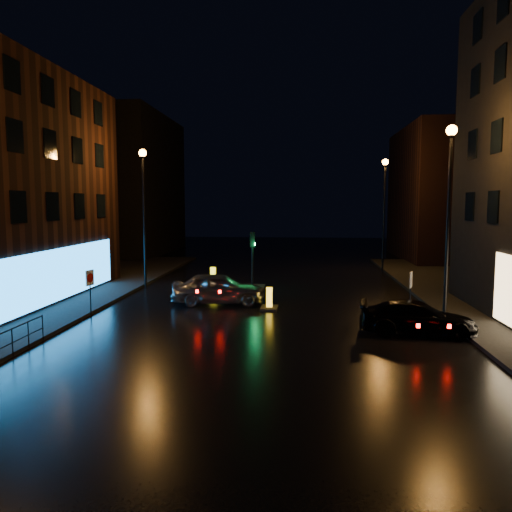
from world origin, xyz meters
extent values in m
plane|color=black|center=(0.00, 0.00, 0.00)|extent=(120.00, 120.00, 0.00)
cube|color=black|center=(-16.00, 35.00, 7.00)|extent=(8.00, 16.00, 14.00)
cube|color=black|center=(15.00, 32.00, 6.00)|extent=(8.00, 14.00, 12.00)
cylinder|color=black|center=(-7.80, 14.00, 4.00)|extent=(0.14, 0.14, 8.00)
cylinder|color=black|center=(-7.80, 14.00, 8.00)|extent=(0.20, 0.20, 0.25)
sphere|color=orange|center=(-7.80, 14.00, 8.15)|extent=(0.44, 0.44, 0.44)
cylinder|color=black|center=(7.80, 6.00, 4.00)|extent=(0.14, 0.14, 8.00)
cylinder|color=black|center=(7.80, 6.00, 8.00)|extent=(0.20, 0.20, 0.25)
sphere|color=orange|center=(7.80, 6.00, 8.15)|extent=(0.44, 0.44, 0.44)
cylinder|color=black|center=(7.80, 22.00, 4.00)|extent=(0.14, 0.14, 8.00)
cylinder|color=black|center=(7.80, 22.00, 8.00)|extent=(0.20, 0.20, 0.25)
sphere|color=orange|center=(7.80, 22.00, 8.15)|extent=(0.44, 0.44, 0.44)
cube|color=black|center=(-1.20, 14.00, 0.06)|extent=(1.40, 2.40, 0.12)
cylinder|color=black|center=(-1.20, 14.00, 1.40)|extent=(0.12, 0.12, 2.80)
cube|color=black|center=(-1.20, 14.00, 3.00)|extent=(0.28, 0.22, 0.90)
cylinder|color=#0CFF59|center=(-1.06, 14.00, 2.72)|extent=(0.05, 0.18, 0.18)
cylinder|color=black|center=(-8.00, 2.00, 0.50)|extent=(0.04, 0.04, 1.00)
imported|color=#9A9DA1|center=(-2.54, 9.45, 0.81)|extent=(4.90, 2.36, 1.61)
imported|color=black|center=(6.25, 4.20, 0.65)|extent=(4.67, 2.31, 1.30)
cube|color=black|center=(0.15, 8.44, 0.05)|extent=(0.85, 1.24, 0.10)
cube|color=yellow|center=(0.15, 8.44, 0.56)|extent=(0.29, 0.19, 1.01)
cube|color=black|center=(0.15, 8.44, 0.56)|extent=(0.30, 0.03, 0.61)
cube|color=black|center=(-3.85, 15.44, 0.05)|extent=(1.27, 1.50, 0.11)
cube|color=yellow|center=(-3.85, 15.44, 0.58)|extent=(0.35, 0.29, 1.06)
cube|color=black|center=(-3.85, 15.44, 0.58)|extent=(0.30, 0.14, 0.64)
cylinder|color=black|center=(-7.90, 6.12, 1.03)|extent=(0.06, 0.06, 2.07)
cube|color=white|center=(-7.90, 6.12, 1.79)|extent=(0.19, 0.51, 0.70)
cylinder|color=#B20C0C|center=(-7.87, 6.11, 1.79)|extent=(0.13, 0.40, 0.41)
cylinder|color=black|center=(6.52, 6.73, 1.04)|extent=(0.06, 0.06, 2.07)
cube|color=white|center=(6.52, 6.73, 1.79)|extent=(0.23, 0.50, 0.71)
cylinder|color=#B20C0C|center=(6.49, 6.74, 1.79)|extent=(0.17, 0.39, 0.41)
camera|label=1|loc=(1.57, -15.57, 5.16)|focal=35.00mm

